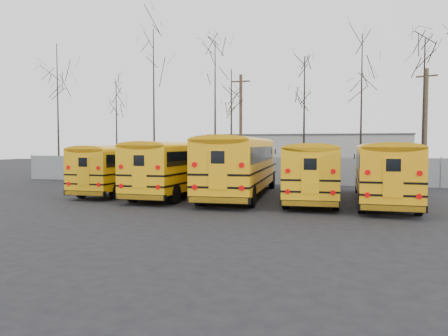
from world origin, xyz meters
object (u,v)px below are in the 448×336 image
(bus_a, at_px, (129,164))
(utility_pole_right, at_px, (426,124))
(bus_b, at_px, (181,163))
(bus_d, at_px, (312,166))
(bus_e, at_px, (384,167))
(bus_c, at_px, (240,161))
(utility_pole_left, at_px, (241,125))

(bus_a, relative_size, utility_pole_right, 1.20)
(bus_a, distance_m, bus_b, 3.69)
(bus_d, distance_m, bus_e, 3.53)
(bus_b, relative_size, bus_c, 0.92)
(bus_e, xyz_separation_m, utility_pole_left, (-10.53, 16.03, 2.95))
(bus_e, bearing_deg, utility_pole_left, 125.36)
(bus_c, distance_m, utility_pole_left, 15.64)
(bus_b, bearing_deg, utility_pole_right, 43.50)
(bus_a, height_order, utility_pole_left, utility_pole_left)
(bus_e, bearing_deg, utility_pole_right, 74.15)
(utility_pole_right, bearing_deg, bus_d, -97.93)
(bus_a, bearing_deg, utility_pole_left, 78.30)
(bus_c, relative_size, bus_d, 1.13)
(bus_b, bearing_deg, bus_c, 2.57)
(bus_e, relative_size, utility_pole_left, 1.19)
(bus_b, height_order, utility_pole_right, utility_pole_right)
(bus_c, bearing_deg, utility_pole_left, 99.71)
(bus_d, bearing_deg, bus_c, 173.25)
(bus_a, distance_m, bus_c, 7.09)
(bus_e, distance_m, utility_pole_right, 14.85)
(bus_b, height_order, utility_pole_left, utility_pole_left)
(utility_pole_right, bearing_deg, bus_a, -124.35)
(bus_a, xyz_separation_m, utility_pole_left, (3.94, 14.28, 3.03))
(bus_a, relative_size, bus_c, 0.86)
(bus_c, bearing_deg, utility_pole_right, 45.47)
(bus_a, distance_m, bus_d, 11.05)
(bus_c, xyz_separation_m, utility_pole_right, (11.92, 12.95, 2.51))
(bus_a, height_order, utility_pole_right, utility_pole_right)
(bus_b, distance_m, bus_d, 7.39)
(bus_e, distance_m, utility_pole_left, 19.40)
(bus_d, relative_size, utility_pole_left, 1.18)
(bus_d, bearing_deg, bus_e, -11.35)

